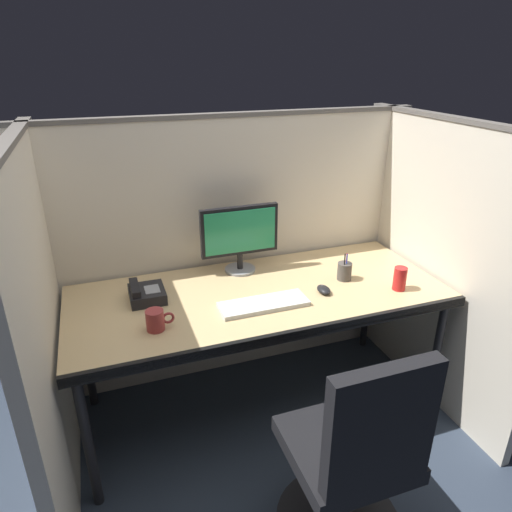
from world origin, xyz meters
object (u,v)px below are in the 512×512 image
object	(u,v)px
desk	(260,302)
soda_can	(400,279)
pen_cup	(344,271)
coffee_mug	(156,320)
keyboard_main	(264,304)
monitor_center	(240,235)
computer_mouse	(324,290)
office_chair	(350,477)
desk_phone	(146,294)

from	to	relation	value
desk	soda_can	size ratio (longest dim) A/B	15.57
pen_cup	soda_can	xyz separation A→B (m)	(0.21, -0.20, 0.01)
soda_can	coffee_mug	world-z (taller)	soda_can
keyboard_main	pen_cup	xyz separation A→B (m)	(0.51, 0.13, 0.04)
pen_cup	coffee_mug	distance (m)	1.04
monitor_center	coffee_mug	xyz separation A→B (m)	(-0.53, -0.45, -0.17)
soda_can	coffee_mug	xyz separation A→B (m)	(-1.23, 0.03, -0.01)
pen_cup	coffee_mug	bearing A→B (deg)	-171.09
computer_mouse	pen_cup	xyz separation A→B (m)	(0.17, 0.10, 0.03)
office_chair	soda_can	world-z (taller)	office_chair
computer_mouse	monitor_center	bearing A→B (deg)	129.53
desk_phone	soda_can	distance (m)	1.28
keyboard_main	office_chair	bearing A→B (deg)	-83.09
desk	coffee_mug	xyz separation A→B (m)	(-0.54, -0.16, 0.10)
coffee_mug	pen_cup	bearing A→B (deg)	8.91
desk	keyboard_main	xyz separation A→B (m)	(-0.03, -0.13, 0.06)
keyboard_main	computer_mouse	bearing A→B (deg)	4.40
desk	computer_mouse	size ratio (longest dim) A/B	19.79
desk	monitor_center	xyz separation A→B (m)	(-0.01, 0.29, 0.27)
keyboard_main	desk_phone	bearing A→B (deg)	154.22
desk	keyboard_main	bearing A→B (deg)	-102.61
office_chair	pen_cup	size ratio (longest dim) A/B	6.27
office_chair	monitor_center	xyz separation A→B (m)	(-0.07, 1.14, 0.59)
coffee_mug	desk_phone	bearing A→B (deg)	91.56
computer_mouse	desk_phone	distance (m)	0.89
office_chair	pen_cup	bearing A→B (deg)	69.11
computer_mouse	coffee_mug	distance (m)	0.85
monitor_center	desk_phone	bearing A→B (deg)	-163.24
desk_phone	pen_cup	distance (m)	1.04
monitor_center	computer_mouse	size ratio (longest dim) A/B	4.48
soda_can	coffee_mug	distance (m)	1.23
keyboard_main	desk_phone	distance (m)	0.58
monitor_center	desk_phone	size ratio (longest dim) A/B	2.26
desk	monitor_center	distance (m)	0.39
desk	pen_cup	world-z (taller)	pen_cup
computer_mouse	desk_phone	bearing A→B (deg)	165.18
office_chair	keyboard_main	bearing A→B (deg)	102.21
keyboard_main	coffee_mug	world-z (taller)	coffee_mug
monitor_center	computer_mouse	world-z (taller)	monitor_center
desk	soda_can	bearing A→B (deg)	-16.11
keyboard_main	soda_can	bearing A→B (deg)	-5.55
desk	coffee_mug	bearing A→B (deg)	-163.28
desk	computer_mouse	xyz separation A→B (m)	(0.31, -0.10, 0.07)
desk	keyboard_main	distance (m)	0.15
keyboard_main	soda_can	xyz separation A→B (m)	(0.72, -0.07, 0.05)
keyboard_main	coffee_mug	distance (m)	0.52
office_chair	coffee_mug	world-z (taller)	office_chair
keyboard_main	coffee_mug	xyz separation A→B (m)	(-0.52, -0.03, 0.04)
pen_cup	desk_phone	bearing A→B (deg)	172.97
computer_mouse	pen_cup	world-z (taller)	pen_cup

